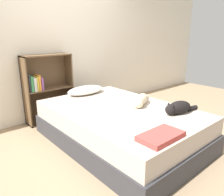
% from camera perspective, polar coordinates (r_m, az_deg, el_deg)
% --- Properties ---
extents(ground_plane, '(8.00, 8.00, 0.00)m').
position_cam_1_polar(ground_plane, '(2.99, 2.01, -11.21)').
color(ground_plane, '#997F60').
extents(wall_back, '(8.00, 0.06, 2.50)m').
position_cam_1_polar(wall_back, '(3.86, -13.38, 14.02)').
color(wall_back, silver).
rests_on(wall_back, ground_plane).
extents(bed, '(1.41, 2.09, 0.47)m').
position_cam_1_polar(bed, '(2.89, 2.06, -7.13)').
color(bed, '#333338').
rests_on(bed, ground_plane).
extents(pillow, '(0.62, 0.32, 0.12)m').
position_cam_1_polar(pillow, '(3.46, -6.93, 2.05)').
color(pillow, white).
rests_on(pillow, bed).
extents(cat_light, '(0.53, 0.33, 0.16)m').
position_cam_1_polar(cat_light, '(2.92, 7.52, -0.58)').
color(cat_light, beige).
rests_on(cat_light, bed).
extents(cat_dark, '(0.48, 0.23, 0.15)m').
position_cam_1_polar(cat_dark, '(2.70, 16.92, -2.44)').
color(cat_dark, black).
rests_on(cat_dark, bed).
extents(bookshelf, '(0.76, 0.26, 1.08)m').
position_cam_1_polar(bookshelf, '(3.67, -16.97, 2.69)').
color(bookshelf, brown).
rests_on(bookshelf, ground_plane).
extents(blanket_fold, '(0.43, 0.25, 0.05)m').
position_cam_1_polar(blanket_fold, '(2.06, 12.64, -9.69)').
color(blanket_fold, '#B2423D').
rests_on(blanket_fold, bed).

